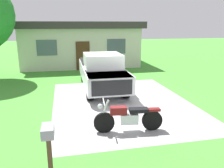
% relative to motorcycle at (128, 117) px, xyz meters
% --- Properties ---
extents(ground_plane, '(80.00, 80.00, 0.00)m').
position_rel_motorcycle_xyz_m(ground_plane, '(0.49, 2.68, -0.47)').
color(ground_plane, '#459433').
extents(driveway_pad, '(5.84, 7.47, 0.01)m').
position_rel_motorcycle_xyz_m(driveway_pad, '(0.49, 2.68, -0.47)').
color(driveway_pad, '#A7A7A7').
rests_on(driveway_pad, ground).
extents(motorcycle, '(2.21, 0.70, 1.09)m').
position_rel_motorcycle_xyz_m(motorcycle, '(0.00, 0.00, 0.00)').
color(motorcycle, black).
rests_on(motorcycle, ground).
extents(pickup_truck, '(2.08, 5.65, 1.90)m').
position_rel_motorcycle_xyz_m(pickup_truck, '(0.02, 5.16, 0.48)').
color(pickup_truck, black).
rests_on(pickup_truck, ground).
extents(mailbox, '(0.26, 0.48, 1.26)m').
position_rel_motorcycle_xyz_m(mailbox, '(-2.30, -1.86, 0.51)').
color(mailbox, '#4C3823').
rests_on(mailbox, ground).
extents(neighbor_house, '(9.60, 5.60, 3.50)m').
position_rel_motorcycle_xyz_m(neighbor_house, '(-0.49, 12.85, 1.32)').
color(neighbor_house, beige).
rests_on(neighbor_house, ground).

